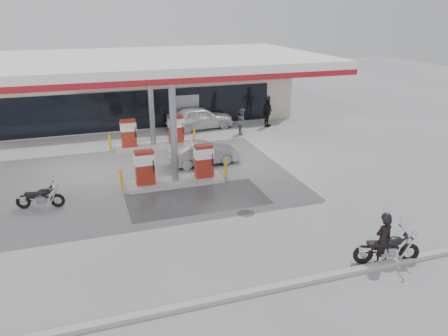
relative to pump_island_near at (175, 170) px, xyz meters
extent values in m
plane|color=gray|center=(0.00, -2.00, -0.71)|extent=(90.00, 90.00, 0.00)
cube|color=#4C4C4F|center=(0.50, -2.00, -0.71)|extent=(6.00, 3.00, 0.00)
cylinder|color=#38383A|center=(2.00, -4.00, -0.71)|extent=(0.70, 0.70, 0.01)
cube|color=gray|center=(0.00, -9.00, -0.64)|extent=(28.00, 0.25, 0.15)
cube|color=#BDB39F|center=(0.00, 14.00, 1.29)|extent=(22.00, 8.00, 4.00)
cube|color=black|center=(0.00, 9.97, 0.69)|extent=(18.00, 0.10, 2.60)
cube|color=maroon|center=(0.00, 9.90, 2.79)|extent=(22.00, 0.25, 1.00)
cube|color=navy|center=(7.00, 9.85, 2.79)|extent=(3.50, 0.12, 0.80)
cube|color=gray|center=(3.00, 9.93, 0.39)|extent=(1.80, 0.14, 2.20)
cube|color=silver|center=(0.00, 3.00, 4.59)|extent=(16.00, 10.00, 0.60)
cube|color=maroon|center=(0.00, -1.95, 4.41)|extent=(16.00, 0.12, 0.24)
cube|color=maroon|center=(0.00, 7.95, 4.41)|extent=(16.00, 0.12, 0.24)
cylinder|color=gray|center=(0.00, 0.00, 1.88)|extent=(0.32, 0.32, 5.00)
cylinder|color=gray|center=(0.00, 6.00, 1.88)|extent=(0.32, 0.32, 5.00)
cube|color=#9E9E99|center=(0.00, 0.00, -0.62)|extent=(4.50, 1.30, 0.18)
cube|color=maroon|center=(-1.40, 0.00, 0.27)|extent=(0.85, 0.48, 1.60)
cube|color=maroon|center=(1.40, 0.00, 0.27)|extent=(0.85, 0.48, 1.60)
cube|color=silver|center=(-1.40, 0.00, 0.67)|extent=(0.88, 0.52, 0.50)
cube|color=silver|center=(1.40, 0.00, 0.67)|extent=(0.88, 0.52, 0.50)
cylinder|color=#CF970B|center=(-2.50, 0.00, -0.17)|extent=(0.14, 0.14, 0.90)
cylinder|color=#CF970B|center=(2.50, 0.00, -0.17)|extent=(0.14, 0.14, 0.90)
cube|color=#9E9E99|center=(0.00, 6.00, -0.62)|extent=(4.50, 1.30, 0.18)
cube|color=maroon|center=(-1.40, 6.00, 0.27)|extent=(0.85, 0.48, 1.60)
cube|color=maroon|center=(1.40, 6.00, 0.27)|extent=(0.85, 0.48, 1.60)
cube|color=silver|center=(-1.40, 6.00, 0.67)|extent=(0.88, 0.52, 0.50)
cube|color=silver|center=(1.40, 6.00, 0.67)|extent=(0.88, 0.52, 0.50)
cylinder|color=#CF970B|center=(-2.50, 6.00, -0.17)|extent=(0.14, 0.14, 0.90)
cylinder|color=#CF970B|center=(2.50, 6.00, -0.17)|extent=(0.14, 0.14, 0.90)
torus|color=black|center=(5.77, -9.00, -0.38)|extent=(0.69, 0.32, 0.67)
torus|color=black|center=(4.28, -8.61, -0.38)|extent=(0.69, 0.32, 0.67)
cube|color=gray|center=(5.07, -8.81, -0.29)|extent=(0.50, 0.37, 0.33)
cube|color=black|center=(4.91, -8.77, -0.17)|extent=(1.00, 0.36, 0.09)
ellipsoid|color=black|center=(5.23, -8.86, 0.07)|extent=(0.69, 0.50, 0.31)
cube|color=black|center=(4.69, -8.72, 0.00)|extent=(0.66, 0.41, 0.11)
cylinder|color=silver|center=(5.55, -8.94, 0.41)|extent=(0.25, 0.83, 0.04)
sphere|color=silver|center=(5.68, -8.97, 0.27)|extent=(0.20, 0.20, 0.20)
cylinder|color=silver|center=(4.57, -8.52, -0.40)|extent=(0.99, 0.34, 0.09)
imported|color=black|center=(4.87, -8.76, 0.14)|extent=(0.63, 0.43, 1.70)
torus|color=black|center=(-5.21, -0.95, -0.41)|extent=(0.61, 0.26, 0.60)
torus|color=black|center=(-6.55, -0.66, -0.41)|extent=(0.61, 0.26, 0.60)
cube|color=gray|center=(-5.84, -0.81, -0.33)|extent=(0.44, 0.32, 0.30)
cube|color=black|center=(-5.98, -0.78, -0.23)|extent=(0.90, 0.29, 0.08)
ellipsoid|color=black|center=(-5.69, -0.84, -0.01)|extent=(0.61, 0.43, 0.28)
cube|color=black|center=(-6.18, -0.74, -0.07)|extent=(0.59, 0.35, 0.10)
cylinder|color=silver|center=(-5.40, -0.91, 0.29)|extent=(0.20, 0.75, 0.04)
sphere|color=silver|center=(-5.28, -0.93, 0.17)|extent=(0.18, 0.18, 0.18)
cylinder|color=silver|center=(-6.30, -0.57, -0.43)|extent=(0.89, 0.27, 0.08)
imported|color=white|center=(3.74, 9.11, 0.05)|extent=(4.64, 2.24, 1.53)
imported|color=#505054|center=(6.00, 7.00, 0.14)|extent=(0.86, 0.98, 1.70)
imported|color=#94969C|center=(2.04, 2.20, -0.11)|extent=(3.71, 1.44, 1.20)
imported|color=black|center=(-6.64, 11.52, -0.02)|extent=(5.11, 3.40, 1.38)
imported|color=black|center=(10.00, 12.00, -0.20)|extent=(3.88, 2.21, 1.02)
imported|color=black|center=(8.30, 8.20, 0.31)|extent=(1.25, 1.14, 2.04)
camera|label=1|loc=(-3.88, -18.80, 7.18)|focal=35.00mm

